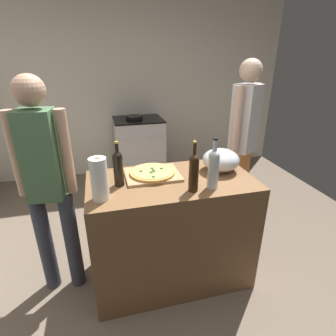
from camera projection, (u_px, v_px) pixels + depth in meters
The scene contains 13 objects.
ground_plane at pixel (150, 218), 3.07m from camera, with size 4.72×3.48×0.02m, color #6B5B4C.
kitchen_wall_rear at pixel (128, 86), 3.88m from camera, with size 4.72×0.10×2.60m, color silver.
counter at pixel (171, 230), 2.11m from camera, with size 1.21×0.64×0.88m, color brown.
cutting_board at pixel (152, 175), 1.99m from camera, with size 0.40×0.32×0.02m, color tan.
pizza at pixel (152, 172), 1.99m from camera, with size 0.34×0.34×0.03m.
mixing_bowl at pixel (221, 160), 2.06m from camera, with size 0.28×0.28×0.17m.
paper_towel_roll at pixel (99, 179), 1.62m from camera, with size 0.11×0.11×0.28m.
wine_bottle_amber at pixel (118, 167), 1.80m from camera, with size 0.07×0.07×0.32m.
wine_bottle_clear at pixel (194, 171), 1.73m from camera, with size 0.07×0.07×0.35m.
wine_bottle_green at pixel (213, 167), 1.76m from camera, with size 0.07×0.07×0.35m.
stove at pixel (139, 149), 3.87m from camera, with size 0.68×0.58×0.94m.
person_in_stripes at pixel (46, 180), 1.82m from camera, with size 0.38×0.23×1.62m.
person_in_red at pixel (243, 137), 2.59m from camera, with size 0.34×0.29×1.70m.
Camera 1 is at (-0.45, -1.13, 1.72)m, focal length 28.53 mm.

